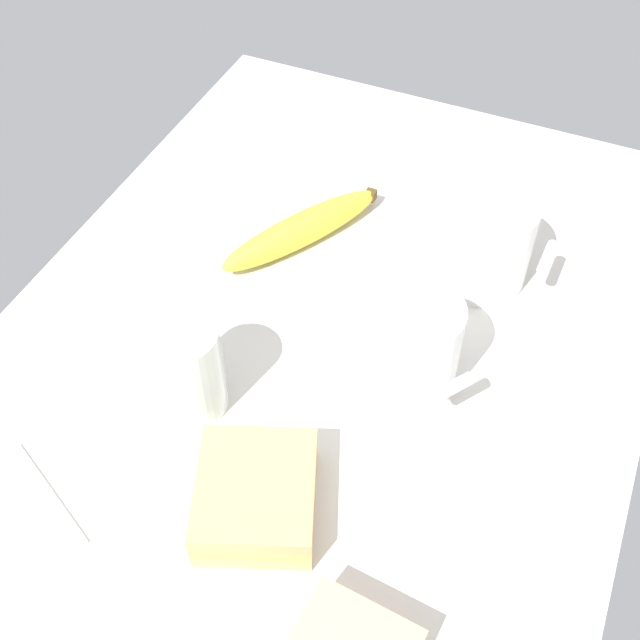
% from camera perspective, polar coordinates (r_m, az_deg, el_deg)
% --- Properties ---
extents(tabletop, '(0.90, 0.64, 0.02)m').
position_cam_1_polar(tabletop, '(0.83, -0.00, -1.82)').
color(tabletop, beige).
rests_on(tabletop, ground).
extents(coffee_mug_black, '(0.09, 0.12, 0.10)m').
position_cam_1_polar(coffee_mug_black, '(0.86, 11.71, 5.41)').
color(coffee_mug_black, white).
rests_on(coffee_mug_black, tabletop).
extents(coffee_mug_milky, '(0.10, 0.11, 0.10)m').
position_cam_1_polar(coffee_mug_milky, '(0.75, 6.57, -1.80)').
color(coffee_mug_milky, white).
rests_on(coffee_mug_milky, tabletop).
extents(sandwich_side, '(0.14, 0.13, 0.04)m').
position_cam_1_polar(sandwich_side, '(0.70, -4.53, -12.22)').
color(sandwich_side, tan).
rests_on(sandwich_side, tabletop).
extents(glass_of_milk, '(0.07, 0.07, 0.10)m').
position_cam_1_polar(glass_of_milk, '(0.75, -9.31, -3.62)').
color(glass_of_milk, silver).
rests_on(glass_of_milk, tabletop).
extents(banana, '(0.20, 0.14, 0.04)m').
position_cam_1_polar(banana, '(0.91, -1.28, 6.41)').
color(banana, yellow).
rests_on(banana, tabletop).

